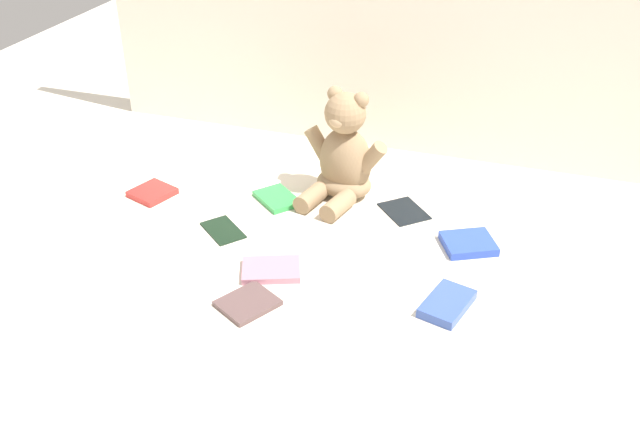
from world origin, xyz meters
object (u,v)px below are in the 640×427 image
Objects in this scene: book_case_4 at (468,243)px; book_case_2 at (447,304)px; teddy_bear at (343,158)px; book_case_5 at (271,270)px; book_case_6 at (152,193)px; book_case_0 at (277,199)px; book_case_3 at (248,303)px; book_case_1 at (404,211)px; book_case_7 at (223,229)px.

book_case_2 is at bearing 150.60° from book_case_4.
book_case_5 is at bearing -83.75° from teddy_bear.
teddy_bear is 2.92× the size of book_case_6.
book_case_0 reaches higher than book_case_3.
book_case_1 is 0.49m from book_case_3.
book_case_6 is (-0.78, -0.02, -0.00)m from book_case_4.
book_case_1 is 1.21× the size of book_case_6.
book_case_4 is (0.38, 0.34, 0.00)m from book_case_3.
book_case_0 is at bearing 122.83° from book_case_6.
book_case_0 is at bearing -137.31° from teddy_bear.
book_case_4 is at bearing -38.74° from book_case_7.
book_case_3 is 0.12m from book_case_5.
teddy_bear is 2.27× the size of book_case_2.
book_case_4 is at bearing 99.41° from book_case_5.
book_case_5 reaches higher than book_case_3.
book_case_0 is 0.31m from book_case_6.
book_case_1 is 1.04× the size of book_case_4.
book_case_4 is 0.44m from book_case_5.
book_case_6 is at bearing -9.72° from book_case_3.
book_case_7 is at bearing -116.85° from teddy_bear.
book_case_0 reaches higher than book_case_7.
book_case_2 is 0.39m from book_case_3.
book_case_6 is at bearing 179.73° from book_case_2.
teddy_bear is at bearing 146.66° from book_case_2.
book_case_0 is 0.30m from book_case_5.
book_case_6 is (-0.45, -0.15, -0.09)m from teddy_bear.
book_case_2 is at bearing -62.64° from book_case_7.
book_case_4 reaches higher than book_case_1.
book_case_2 is 1.14× the size of book_case_3.
book_case_1 is (0.16, -0.03, -0.10)m from teddy_bear.
book_case_2 is at bearing -133.04° from book_case_3.
book_case_1 is 0.39m from book_case_5.
book_case_0 is 1.01× the size of book_case_7.
book_case_2 is at bearing -81.86° from book_case_0.
book_case_2 is 1.29× the size of book_case_6.
book_case_6 is at bearing 63.78° from book_case_4.
book_case_2 reaches higher than book_case_5.
book_case_1 is 0.43m from book_case_7.
book_case_4 reaches higher than book_case_0.
book_case_4 is 0.78m from book_case_6.
teddy_bear is 2.46× the size of book_case_7.
book_case_7 is at bearing -25.43° from book_case_3.
book_case_7 is at bearing 74.22° from book_case_4.
teddy_bear reaches higher than book_case_1.
book_case_1 is at bearing 2.06° from teddy_bear.
book_case_2 reaches higher than book_case_1.
book_case_2 is at bearing 94.10° from book_case_6.
book_case_4 is 0.55m from book_case_7.
book_case_1 is at bearing 120.49° from book_case_6.
book_case_2 reaches higher than book_case_7.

